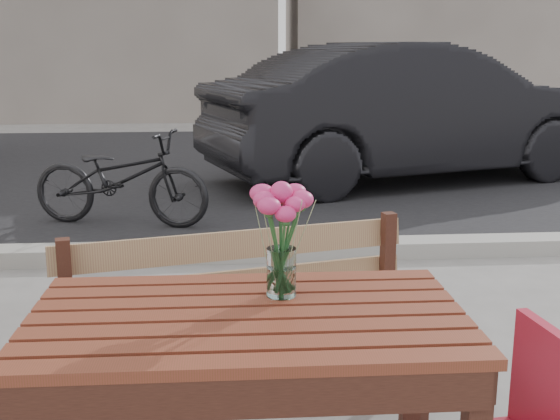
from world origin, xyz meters
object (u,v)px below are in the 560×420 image
object	(u,v)px
main_table	(248,354)
bicycle	(121,178)
main_vase	(281,226)
parked_car	(412,112)

from	to	relation	value
main_table	bicycle	bearing A→B (deg)	103.51
main_vase	bicycle	distance (m)	4.20
main_table	bicycle	distance (m)	4.27
main_vase	main_table	bearing A→B (deg)	-128.81
main_vase	parked_car	bearing A→B (deg)	71.41
main_table	bicycle	size ratio (longest dim) A/B	0.80
main_table	main_vase	bearing A→B (deg)	51.69
main_table	main_vase	size ratio (longest dim) A/B	3.55
main_vase	parked_car	distance (m)	6.27
bicycle	parked_car	bearing A→B (deg)	-42.75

